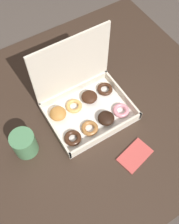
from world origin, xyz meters
name	(u,v)px	position (x,y,z in m)	size (l,w,h in m)	color
ground_plane	(88,172)	(0.00, 0.00, 0.00)	(8.00, 8.00, 0.00)	#564C44
dining_table	(87,123)	(0.00, 0.00, 0.67)	(1.08, 0.96, 0.78)	#38281E
donut_box	(84,99)	(0.00, 0.02, 0.84)	(0.31, 0.25, 0.29)	silver
coffee_mug	(24,143)	(-0.27, -0.02, 0.83)	(0.08, 0.08, 0.10)	#4C8456
paper_napkin	(135,155)	(0.05, -0.25, 0.78)	(0.13, 0.10, 0.01)	#CC4C47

